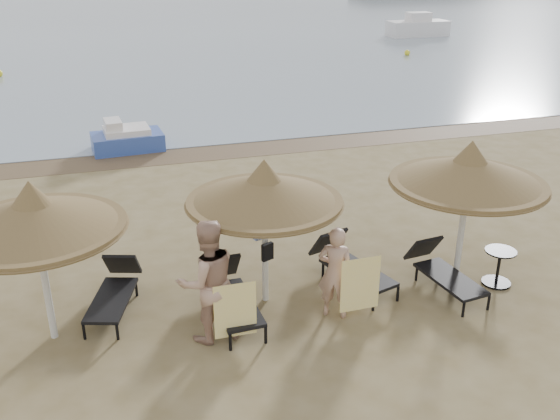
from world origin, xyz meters
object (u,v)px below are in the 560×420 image
at_px(palapa_right, 469,171).
at_px(person_left, 207,272).
at_px(lounger_near_left, 231,293).
at_px(lounger_far_left, 115,289).
at_px(lounger_far_right, 442,270).
at_px(palapa_left, 34,215).
at_px(person_right, 336,265).
at_px(lounger_near_right, 349,263).
at_px(pedal_boat, 126,139).
at_px(palapa_center, 264,190).
at_px(side_table, 498,268).

relative_size(palapa_right, person_left, 1.16).
bearing_deg(lounger_near_left, lounger_far_left, 155.86).
relative_size(lounger_far_left, person_left, 0.79).
distance_m(lounger_far_right, person_left, 4.49).
relative_size(palapa_left, lounger_far_left, 1.45).
height_order(lounger_far_left, person_right, person_right).
height_order(lounger_near_right, lounger_far_right, lounger_near_right).
relative_size(lounger_near_right, pedal_boat, 0.92).
distance_m(lounger_far_left, lounger_near_left, 2.03).
relative_size(palapa_center, side_table, 3.86).
xyz_separation_m(palapa_right, person_right, (-2.62, -0.44, -1.24)).
distance_m(lounger_near_left, person_right, 1.87).
bearing_deg(lounger_far_right, lounger_near_right, 148.82).
bearing_deg(lounger_near_left, person_left, -130.57).
relative_size(side_table, pedal_boat, 0.32).
xyz_separation_m(lounger_near_left, lounger_far_right, (3.92, -0.24, -0.03)).
bearing_deg(palapa_center, person_left, -143.49).
distance_m(palapa_right, side_table, 2.02).
relative_size(lounger_near_left, pedal_boat, 0.90).
distance_m(lounger_far_left, person_left, 2.13).
relative_size(person_left, pedal_boat, 1.10).
height_order(lounger_far_right, person_right, person_right).
bearing_deg(palapa_right, lounger_near_right, 163.91).
distance_m(person_right, pedal_boat, 10.77).
relative_size(lounger_far_left, person_right, 0.98).
relative_size(palapa_left, palapa_center, 1.02).
xyz_separation_m(palapa_left, palapa_right, (7.21, -0.23, 0.04)).
distance_m(lounger_far_right, person_right, 2.33).
xyz_separation_m(lounger_near_left, person_left, (-0.47, -0.61, 0.81)).
distance_m(palapa_right, pedal_boat, 11.48).
bearing_deg(lounger_near_left, palapa_right, -4.51).
distance_m(person_left, pedal_boat, 10.49).
xyz_separation_m(palapa_right, side_table, (0.69, -0.30, -1.88)).
distance_m(palapa_left, palapa_right, 7.22).
relative_size(palapa_left, lounger_near_left, 1.39).
bearing_deg(lounger_near_right, side_table, -35.27).
height_order(palapa_left, palapa_center, palapa_left).
bearing_deg(palapa_left, pedal_boat, 79.63).
bearing_deg(person_right, lounger_near_left, 12.93).
bearing_deg(lounger_near_right, person_left, -176.78).
bearing_deg(palapa_left, palapa_center, 2.22).
distance_m(side_table, person_right, 3.37).
xyz_separation_m(palapa_center, palapa_right, (3.62, -0.37, 0.09)).
bearing_deg(person_left, palapa_right, 177.22).
bearing_deg(person_right, person_left, 32.69).
height_order(palapa_right, side_table, palapa_right).
xyz_separation_m(lounger_near_left, person_right, (1.69, -0.56, 0.57)).
bearing_deg(pedal_boat, person_right, -79.34).
xyz_separation_m(lounger_near_right, side_table, (2.64, -0.86, -0.06)).
height_order(side_table, person_left, person_left).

